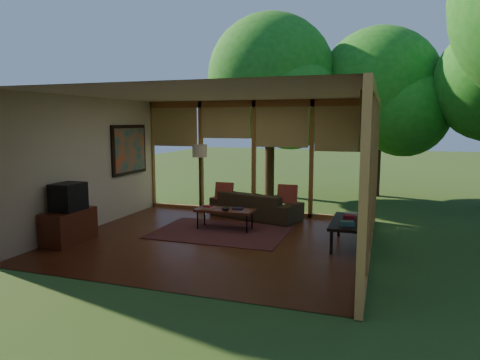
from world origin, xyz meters
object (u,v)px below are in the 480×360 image
(side_console, at_px, (349,223))
(television, at_px, (68,197))
(sofa, at_px, (256,205))
(coffee_table, at_px, (225,211))
(media_cabinet, at_px, (69,226))
(floor_lamp, at_px, (200,155))

(side_console, bearing_deg, television, -163.57)
(television, bearing_deg, side_console, 16.43)
(sofa, relative_size, television, 3.79)
(television, relative_size, coffee_table, 0.46)
(side_console, bearing_deg, sofa, 144.30)
(sofa, height_order, television, television)
(sofa, height_order, coffee_table, sofa)
(media_cabinet, height_order, television, television)
(floor_lamp, height_order, side_console, floor_lamp)
(sofa, height_order, floor_lamp, floor_lamp)
(sofa, bearing_deg, floor_lamp, 6.75)
(sofa, bearing_deg, side_console, 160.84)
(floor_lamp, height_order, coffee_table, floor_lamp)
(sofa, height_order, side_console, sofa)
(coffee_table, bearing_deg, media_cabinet, -142.71)
(television, relative_size, floor_lamp, 0.33)
(side_console, bearing_deg, coffee_table, 171.52)
(television, bearing_deg, sofa, 48.73)
(sofa, xyz_separation_m, coffee_table, (-0.30, -1.21, 0.09))
(media_cabinet, bearing_deg, sofa, 48.52)
(media_cabinet, bearing_deg, side_console, 16.37)
(side_console, bearing_deg, media_cabinet, -163.63)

